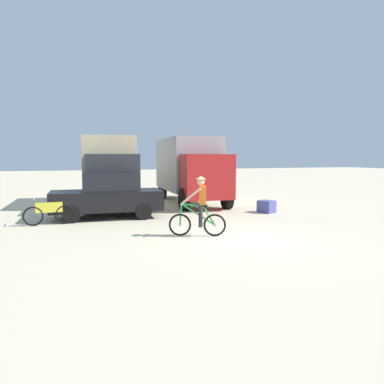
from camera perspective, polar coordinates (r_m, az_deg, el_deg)
ground_plane at (r=10.76m, az=7.73°, el=-7.43°), size 120.00×120.00×0.00m
box_truck_tan_camper at (r=18.79m, az=-12.92°, el=3.73°), size 2.78×6.88×3.35m
box_truck_grey_hauler at (r=19.26m, az=-0.31°, el=3.90°), size 2.89×6.91×3.35m
sedan_parked at (r=14.79m, az=-12.83°, el=-0.54°), size 4.31×2.04×1.76m
cyclist_orange_shirt at (r=11.12m, az=1.13°, el=-2.53°), size 1.62×0.80×1.82m
bicycle_spare at (r=13.93m, az=-21.12°, el=-3.14°), size 1.73×0.50×0.97m
supply_crate at (r=16.22m, az=11.38°, el=-2.21°), size 0.75×0.81×0.52m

